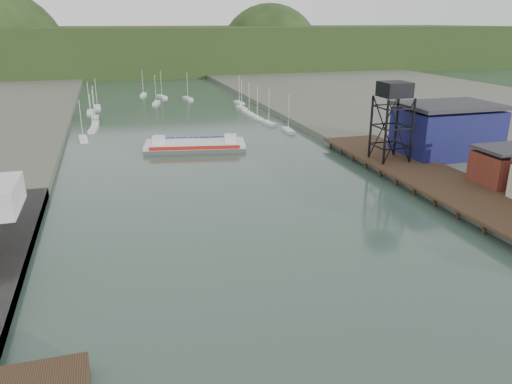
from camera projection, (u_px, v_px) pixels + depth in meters
ground at (377, 382)px, 43.27m from camera, size 600.00×600.00×0.00m
east_pier at (434, 177)px, 93.32m from camera, size 14.00×70.00×2.45m
lift_tower at (394, 94)px, 100.10m from camera, size 6.50×6.50×16.00m
blue_shed at (447, 130)px, 108.70m from camera, size 20.50×14.50×11.30m
marina_sailboats at (172, 112)px, 168.78m from camera, size 57.71×92.65×0.90m
distant_hills at (131, 53)px, 312.18m from camera, size 500.00×120.00×80.00m
chain_ferry at (195, 145)px, 121.11m from camera, size 25.34×13.76×3.46m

